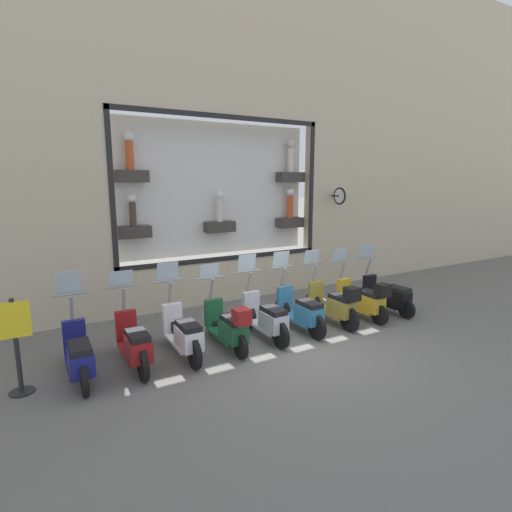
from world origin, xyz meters
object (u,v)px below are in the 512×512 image
at_px(scooter_teal_3, 301,311).
at_px(scooter_silver_4, 266,318).
at_px(scooter_black_0, 388,296).
at_px(scooter_navy_8, 79,355).
at_px(scooter_white_6, 183,334).
at_px(scooter_red_7, 134,344).
at_px(shop_sign_post, 16,344).
at_px(scooter_yellow_1, 364,300).
at_px(scooter_olive_2, 335,304).
at_px(scooter_green_5, 229,326).

bearing_deg(scooter_teal_3, scooter_silver_4, 89.97).
bearing_deg(scooter_silver_4, scooter_black_0, -90.12).
bearing_deg(scooter_silver_4, scooter_teal_3, -90.03).
relative_size(scooter_silver_4, scooter_navy_8, 1.00).
bearing_deg(scooter_white_6, scooter_navy_8, 90.11).
height_order(scooter_silver_4, scooter_red_7, scooter_silver_4).
relative_size(scooter_black_0, scooter_white_6, 0.99).
height_order(scooter_teal_3, scooter_silver_4, scooter_silver_4).
bearing_deg(scooter_black_0, shop_sign_post, 89.90).
xyz_separation_m(scooter_silver_4, scooter_red_7, (-0.00, 2.64, 0.00)).
height_order(scooter_yellow_1, scooter_navy_8, scooter_navy_8).
distance_m(scooter_red_7, scooter_navy_8, 0.88).
xyz_separation_m(scooter_yellow_1, scooter_red_7, (0.07, 5.28, -0.02)).
bearing_deg(scooter_teal_3, scooter_olive_2, -93.85).
relative_size(scooter_olive_2, scooter_navy_8, 1.00).
height_order(scooter_black_0, shop_sign_post, scooter_black_0).
distance_m(scooter_olive_2, shop_sign_post, 6.13).
distance_m(scooter_green_5, scooter_white_6, 0.88).
bearing_deg(scooter_black_0, scooter_navy_8, 89.96).
distance_m(scooter_black_0, scooter_teal_3, 2.64).
bearing_deg(scooter_olive_2, scooter_teal_3, 86.15).
bearing_deg(scooter_silver_4, scooter_navy_8, 90.04).
bearing_deg(scooter_yellow_1, scooter_teal_3, 87.66).
relative_size(scooter_black_0, scooter_olive_2, 0.99).
distance_m(scooter_yellow_1, shop_sign_post, 7.01).
xyz_separation_m(scooter_black_0, shop_sign_post, (0.01, 7.88, 0.38)).
xyz_separation_m(scooter_black_0, scooter_white_6, (0.01, 5.28, 0.03)).
height_order(scooter_green_5, shop_sign_post, scooter_green_5).
height_order(scooter_green_5, scooter_white_6, scooter_white_6).
height_order(scooter_teal_3, scooter_navy_8, scooter_navy_8).
xyz_separation_m(scooter_olive_2, scooter_white_6, (0.06, 3.52, -0.04)).
bearing_deg(scooter_green_5, shop_sign_post, 88.69).
bearing_deg(scooter_navy_8, scooter_red_7, -89.90).
distance_m(scooter_teal_3, scooter_white_6, 2.64).
height_order(scooter_black_0, scooter_navy_8, scooter_navy_8).
height_order(scooter_teal_3, shop_sign_post, scooter_teal_3).
xyz_separation_m(scooter_olive_2, scooter_teal_3, (0.06, 0.88, -0.04)).
relative_size(scooter_olive_2, scooter_silver_4, 1.00).
bearing_deg(scooter_yellow_1, scooter_black_0, -85.80).
relative_size(scooter_green_5, shop_sign_post, 1.20).
distance_m(scooter_teal_3, scooter_silver_4, 0.88).
height_order(scooter_green_5, scooter_navy_8, scooter_navy_8).
bearing_deg(scooter_green_5, scooter_olive_2, -89.69).
height_order(scooter_olive_2, scooter_silver_4, scooter_silver_4).
bearing_deg(shop_sign_post, scooter_navy_8, -90.54).
xyz_separation_m(scooter_yellow_1, scooter_teal_3, (0.07, 1.76, -0.02)).
height_order(scooter_olive_2, scooter_white_6, scooter_white_6).
relative_size(scooter_white_6, scooter_navy_8, 1.01).
xyz_separation_m(scooter_olive_2, scooter_green_5, (-0.01, 2.64, -0.03)).
height_order(scooter_black_0, scooter_yellow_1, scooter_black_0).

